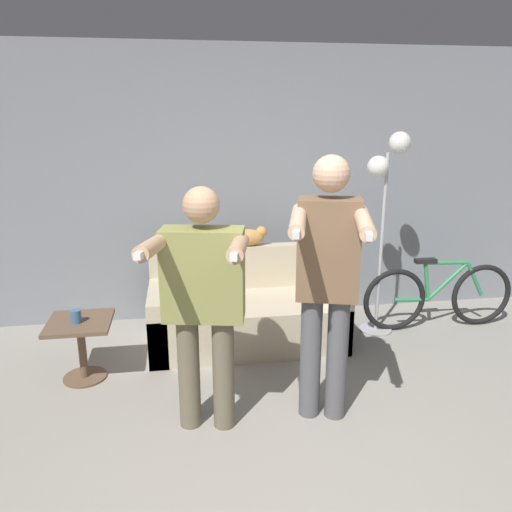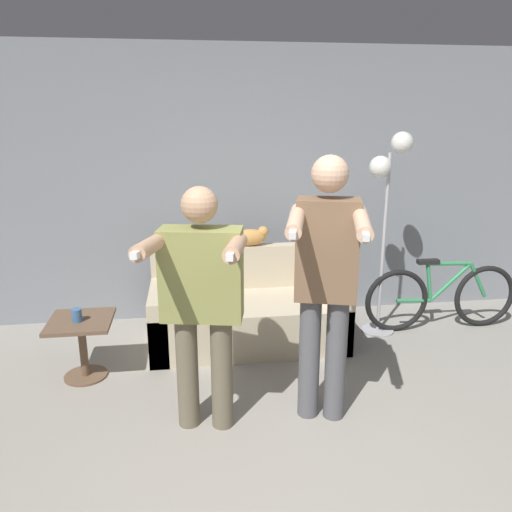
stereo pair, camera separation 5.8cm
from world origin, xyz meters
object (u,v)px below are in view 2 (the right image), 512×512
object	(u,v)px
floor_lamp	(389,184)
couch	(247,313)
cat	(251,237)
cup	(77,315)
side_table	(82,336)
person_left	(202,294)
person_right	(326,276)
bicycle	(441,297)

from	to	relation	value
floor_lamp	couch	bearing A→B (deg)	-179.14
cat	cup	distance (m)	1.67
couch	side_table	size ratio (longest dim) A/B	3.51
couch	person_left	bearing A→B (deg)	-109.02
side_table	couch	bearing A→B (deg)	19.51
person_right	cup	distance (m)	1.91
person_left	couch	bearing A→B (deg)	82.20
person_left	cat	distance (m)	1.62
couch	floor_lamp	bearing A→B (deg)	0.86
couch	person_left	world-z (taller)	person_left
person_left	bicycle	distance (m)	2.66
couch	person_left	size ratio (longest dim) A/B	1.07
cup	bicycle	xyz separation A→B (m)	(3.19, 0.51, -0.21)
couch	person_right	world-z (taller)	person_right
cat	side_table	xyz separation A→B (m)	(-1.40, -0.77, -0.54)
person_right	bicycle	distance (m)	2.06
cat	cup	size ratio (longest dim) A/B	4.06
couch	person_right	bearing A→B (deg)	-74.23
couch	bicycle	size ratio (longest dim) A/B	1.13
cat	floor_lamp	world-z (taller)	floor_lamp
couch	cup	size ratio (longest dim) A/B	16.89
couch	person_left	distance (m)	1.47
cup	bicycle	world-z (taller)	bicycle
side_table	bicycle	size ratio (longest dim) A/B	0.32
floor_lamp	bicycle	xyz separation A→B (m)	(0.60, -0.01, -1.07)
floor_lamp	person_left	bearing A→B (deg)	-143.06
person_right	bicycle	size ratio (longest dim) A/B	1.18
couch	bicycle	world-z (taller)	couch
couch	cat	size ratio (longest dim) A/B	4.16
floor_lamp	side_table	distance (m)	2.82
couch	cat	world-z (taller)	cat
person_left	person_right	world-z (taller)	person_right
person_right	cup	world-z (taller)	person_right
bicycle	side_table	bearing A→B (deg)	-171.34
person_left	floor_lamp	xyz separation A→B (m)	(1.67, 1.26, 0.47)
bicycle	cup	bearing A→B (deg)	-170.83
cat	floor_lamp	size ratio (longest dim) A/B	0.22
person_right	side_table	bearing A→B (deg)	170.95
couch	cup	world-z (taller)	couch
person_right	side_table	size ratio (longest dim) A/B	3.65
cat	side_table	world-z (taller)	cat
side_table	bicycle	xyz separation A→B (m)	(3.17, 0.48, -0.03)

